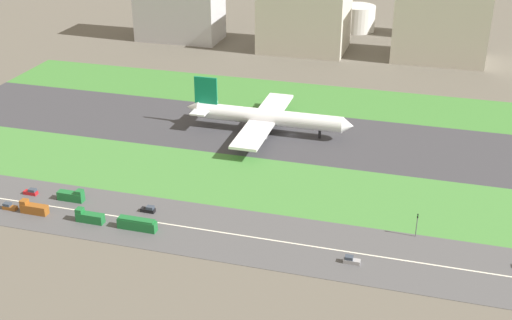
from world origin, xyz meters
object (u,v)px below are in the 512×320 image
object	(u,v)px
office_tower	(442,20)
fuel_tank_west	(357,18)
terminal_building	(179,1)
truck_2	(34,208)
airliner	(265,117)
hangar_building	(305,17)
bus_0	(137,224)
car_5	(31,192)
car_3	(149,209)
fuel_tank_centre	(412,20)
car_0	(351,260)
car_4	(9,207)
truck_0	(72,196)
traffic_light	(417,223)
truck_1	(89,217)

from	to	relation	value
office_tower	fuel_tank_west	xyz separation A→B (m)	(-47.64, 45.00, -12.93)
terminal_building	truck_2	bearing A→B (deg)	-81.32
airliner	hangar_building	bearing A→B (deg)	94.70
bus_0	car_5	bearing A→B (deg)	-13.69
car_3	office_tower	world-z (taller)	office_tower
airliner	fuel_tank_centre	size ratio (longest dim) A/B	3.42
terminal_building	car_0	bearing A→B (deg)	-57.07
terminal_building	hangar_building	size ratio (longest dim) A/B	1.02
car_3	car_0	size ratio (longest dim) A/B	1.00
airliner	car_4	distance (m)	97.74
fuel_tank_centre	fuel_tank_west	bearing A→B (deg)	180.00
car_4	truck_2	size ratio (longest dim) A/B	0.52
car_5	fuel_tank_centre	distance (m)	248.47
car_3	terminal_building	distance (m)	193.32
fuel_tank_west	hangar_building	bearing A→B (deg)	-115.48
fuel_tank_west	truck_2	bearing A→B (deg)	-104.73
car_5	truck_0	size ratio (longest dim) A/B	0.52
hangar_building	car_5	bearing A→B (deg)	-104.84
truck_0	car_4	bearing A→B (deg)	-147.00
fuel_tank_centre	traffic_light	bearing A→B (deg)	-85.51
car_5	car_0	world-z (taller)	same
truck_2	bus_0	distance (m)	33.66
airliner	fuel_tank_west	world-z (taller)	airliner
car_0	car_5	bearing A→B (deg)	-5.58
car_4	office_tower	size ratio (longest dim) A/B	0.10
car_0	car_4	bearing A→B (deg)	0.00
truck_2	car_0	bearing A→B (deg)	-180.00
car_0	fuel_tank_west	world-z (taller)	fuel_tank_west
airliner	truck_2	bearing A→B (deg)	-122.77
car_3	car_5	bearing A→B (deg)	180.00
airliner	hangar_building	world-z (taller)	hangar_building
fuel_tank_west	truck_1	bearing A→B (deg)	-100.47
truck_1	car_0	world-z (taller)	truck_1
bus_0	office_tower	distance (m)	207.41
truck_2	fuel_tank_centre	distance (m)	254.81
bus_0	fuel_tank_west	size ratio (longest dim) A/B	0.56
car_3	office_tower	distance (m)	198.67
fuel_tank_centre	truck_2	bearing A→B (deg)	-111.50
truck_0	traffic_light	bearing A→B (deg)	4.41
traffic_light	fuel_tank_west	distance (m)	224.28
truck_2	car_4	bearing A→B (deg)	-0.00
truck_2	terminal_building	world-z (taller)	terminal_building
truck_2	terminal_building	distance (m)	195.20
hangar_building	car_4	bearing A→B (deg)	-104.40
traffic_light	airliner	bearing A→B (deg)	135.16
car_5	office_tower	distance (m)	217.40
office_tower	airliner	bearing A→B (deg)	-117.65
car_4	hangar_building	size ratio (longest dim) A/B	0.10
bus_0	terminal_building	distance (m)	202.98
bus_0	office_tower	world-z (taller)	office_tower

